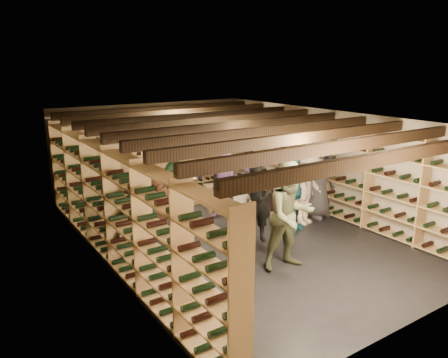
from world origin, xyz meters
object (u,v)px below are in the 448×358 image
Objects in this scene: person_8 at (284,185)px; person_10 at (175,185)px; crate_stack_left at (187,191)px; person_1 at (257,202)px; person_0 at (138,220)px; person_3 at (307,187)px; crate_stack_right at (219,202)px; person_5 at (157,204)px; crate_loose at (213,188)px; person_7 at (241,216)px; person_2 at (290,216)px; person_4 at (292,191)px; person_11 at (225,175)px; person_12 at (319,177)px.

person_8 is 0.90× the size of person_10.
person_1 reaches higher than crate_stack_left.
person_0 is 1.01× the size of person_8.
person_3 is 1.08× the size of person_8.
person_8 is (1.35, 0.75, -0.05)m from person_1.
crate_stack_right is at bearing -19.62° from person_10.
crate_loose is at bearing 27.40° from person_5.
person_7 is at bearing -71.30° from person_5.
person_7 is (-2.17, -0.55, -0.07)m from person_3.
person_3 is 1.08× the size of person_7.
person_2 is 1.77m from person_4.
person_7 is at bearing -115.37° from crate_loose.
person_7 is (-0.96, -2.23, 0.51)m from crate_stack_right.
person_11 reaches higher than person_0.
person_2 is at bearing -148.44° from person_8.
crate_stack_right is 0.34× the size of person_4.
person_1 reaches higher than crate_loose.
person_4 is (0.98, 0.06, 0.05)m from person_1.
person_3 reaches higher than person_1.
person_7 reaches higher than crate_stack_left.
person_4 is 1.13× the size of person_7.
person_5 is 2.97m from person_8.
person_3 is at bearing -27.31° from person_11.
person_3 is 1.10× the size of person_5.
person_12 is at bearing 4.91° from person_3.
person_4 is 2.55m from person_10.
person_8 is at bearing 59.25° from person_2.
person_8 is 1.36m from person_11.
person_0 is at bearing -132.56° from person_11.
crate_stack_right is at bearing 117.95° from person_11.
crate_stack_left is 1.35m from person_10.
person_7 is 1.00× the size of person_8.
person_12 reaches higher than crate_stack_left.
person_12 is at bearing -12.71° from person_11.
person_1 is at bearing -170.70° from person_8.
person_3 is 2.89m from person_10.
person_11 is (-0.66, 1.56, 0.09)m from person_4.
person_10 is (-2.20, 1.10, 0.09)m from person_8.
person_0 is 3.30m from person_4.
person_3 is 0.97× the size of person_10.
person_5 is 3.75m from person_12.
person_11 is 2.15m from person_12.
person_10 is 1.19m from person_11.
person_12 is (0.90, -3.10, 0.86)m from crate_loose.
crate_stack_left is at bearing -151.03° from crate_loose.
person_2 is (2.06, -1.66, 0.16)m from person_0.
person_7 is at bearing -130.58° from person_1.
person_4 is at bearing -0.73° from person_7.
person_10 reaches higher than crate_loose.
person_8 is (3.65, 0.31, -0.01)m from person_0.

